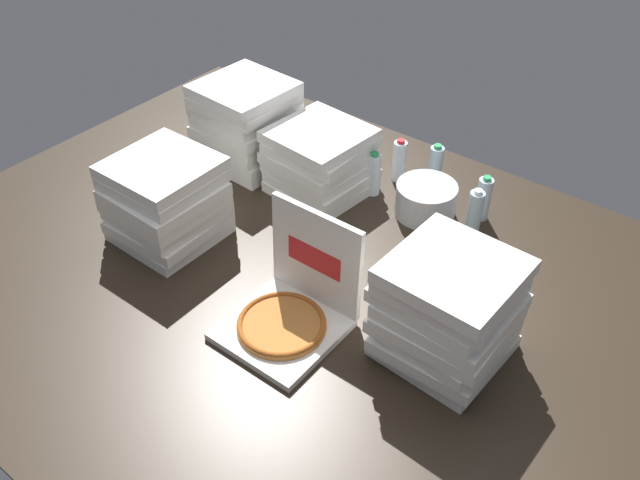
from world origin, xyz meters
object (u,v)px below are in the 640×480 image
object	(u,v)px
pizza_stack_right_mid	(448,310)
ice_bucket	(426,200)
water_bottle_1	(483,199)
open_pizza_box	(292,306)
water_bottle_0	(374,174)
water_bottle_4	(435,166)
pizza_stack_right_far	(166,201)
pizza_stack_left_far	(247,123)
water_bottle_3	(475,212)
pizza_stack_center_near	(321,161)
water_bottle_2	(399,161)

from	to	relation	value
pizza_stack_right_mid	ice_bucket	bearing A→B (deg)	125.09
water_bottle_1	open_pizza_box	bearing A→B (deg)	-103.91
pizza_stack_right_mid	water_bottle_0	xyz separation A→B (m)	(-0.74, 0.65, -0.10)
water_bottle_1	water_bottle_4	world-z (taller)	same
open_pizza_box	pizza_stack_right_far	world-z (taller)	open_pizza_box
pizza_stack_left_far	water_bottle_1	world-z (taller)	pizza_stack_left_far
pizza_stack_right_mid	pizza_stack_left_far	bearing A→B (deg)	159.54
pizza_stack_left_far	pizza_stack_right_far	bearing A→B (deg)	-77.81
pizza_stack_right_far	ice_bucket	world-z (taller)	pizza_stack_right_far
pizza_stack_right_far	water_bottle_3	distance (m)	1.29
open_pizza_box	water_bottle_0	size ratio (longest dim) A/B	1.95
open_pizza_box	water_bottle_3	xyz separation A→B (m)	(0.26, 0.89, 0.02)
open_pizza_box	ice_bucket	xyz separation A→B (m)	(0.04, 0.88, -0.01)
pizza_stack_right_far	pizza_stack_center_near	distance (m)	0.72
pizza_stack_right_mid	ice_bucket	xyz separation A→B (m)	(-0.47, 0.66, -0.13)
pizza_stack_right_mid	water_bottle_0	bearing A→B (deg)	138.44
pizza_stack_left_far	open_pizza_box	bearing A→B (deg)	-39.68
open_pizza_box	water_bottle_0	xyz separation A→B (m)	(-0.23, 0.87, 0.02)
pizza_stack_left_far	water_bottle_3	size ratio (longest dim) A/B	2.00
pizza_stack_center_near	water_bottle_2	bearing A→B (deg)	50.15
pizza_stack_center_near	water_bottle_1	bearing A→B (deg)	20.16
water_bottle_4	water_bottle_1	bearing A→B (deg)	-18.32
water_bottle_0	water_bottle_4	size ratio (longest dim) A/B	1.00
pizza_stack_center_near	water_bottle_2	size ratio (longest dim) A/B	2.06
water_bottle_1	water_bottle_4	bearing A→B (deg)	161.68
pizza_stack_left_far	pizza_stack_right_mid	bearing A→B (deg)	-20.46
water_bottle_0	open_pizza_box	bearing A→B (deg)	-74.83
pizza_stack_right_far	water_bottle_1	xyz separation A→B (m)	(0.98, 0.92, -0.08)
pizza_stack_left_far	water_bottle_1	distance (m)	1.16
pizza_stack_left_far	ice_bucket	distance (m)	0.93
open_pizza_box	water_bottle_4	bearing A→B (deg)	92.47
pizza_stack_left_far	water_bottle_2	bearing A→B (deg)	24.53
open_pizza_box	water_bottle_0	bearing A→B (deg)	105.17
ice_bucket	water_bottle_4	distance (m)	0.24
pizza_stack_center_near	water_bottle_4	bearing A→B (deg)	41.44
pizza_stack_right_far	pizza_stack_center_near	world-z (taller)	pizza_stack_right_far
water_bottle_2	water_bottle_4	size ratio (longest dim) A/B	1.00
pizza_stack_center_near	water_bottle_0	world-z (taller)	pizza_stack_center_near
open_pizza_box	ice_bucket	size ratio (longest dim) A/B	1.57
water_bottle_0	water_bottle_4	world-z (taller)	same
pizza_stack_left_far	water_bottle_4	world-z (taller)	pizza_stack_left_far
water_bottle_2	water_bottle_4	world-z (taller)	same
water_bottle_0	water_bottle_3	world-z (taller)	same
water_bottle_1	water_bottle_4	size ratio (longest dim) A/B	1.00
water_bottle_1	water_bottle_2	xyz separation A→B (m)	(-0.45, 0.03, 0.00)
water_bottle_1	water_bottle_3	size ratio (longest dim) A/B	1.00
pizza_stack_right_mid	water_bottle_1	xyz separation A→B (m)	(-0.25, 0.79, -0.10)
ice_bucket	water_bottle_3	distance (m)	0.23
pizza_stack_center_near	pizza_stack_left_far	bearing A→B (deg)	-177.74
pizza_stack_right_far	water_bottle_2	distance (m)	1.09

